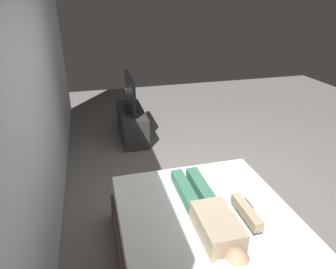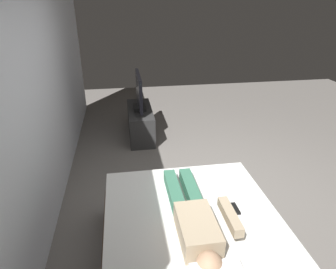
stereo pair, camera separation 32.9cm
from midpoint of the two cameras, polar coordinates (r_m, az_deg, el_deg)
name	(u,v)px [view 2 (the right image)]	position (r m, az deg, el deg)	size (l,w,h in m)	color
ground_plane	(217,200)	(3.75, 12.01, -12.25)	(10.00, 10.00, 0.00)	slate
back_wall	(39,85)	(3.33, -20.95, 8.86)	(6.40, 0.10, 2.80)	silver
bed	(196,254)	(2.72, 9.07, -21.83)	(1.96, 1.56, 0.54)	brown
person	(195,219)	(2.49, 9.12, -15.78)	(1.26, 0.46, 0.18)	tan
remote	(235,208)	(2.78, 16.26, -13.59)	(0.15, 0.04, 0.02)	black
tv_stand	(140,122)	(5.13, -3.51, 2.29)	(1.10, 0.40, 0.50)	#2D2D2D
tv	(139,93)	(4.95, -3.67, 8.01)	(0.88, 0.20, 0.59)	black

